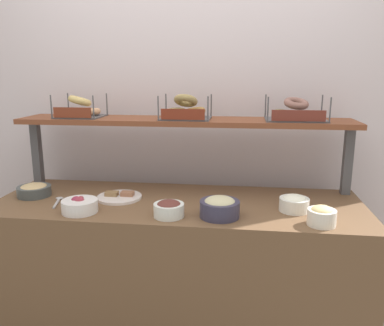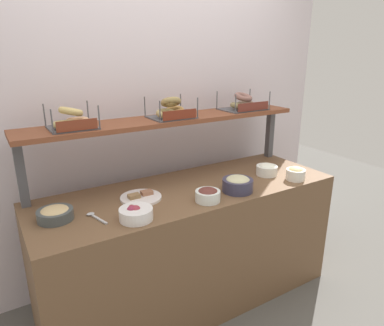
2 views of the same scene
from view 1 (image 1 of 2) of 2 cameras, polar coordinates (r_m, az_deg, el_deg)
The scene contains 16 objects.
back_wall at distance 2.62m, azimuth -0.21°, elevation 5.47°, with size 3.23×0.06×2.40m, color silver.
deli_counter at distance 2.34m, azimuth -2.02°, elevation -15.59°, with size 2.03×0.70×0.85m, color brown.
shelf_riser_left at distance 2.68m, azimuth -21.74°, elevation 1.46°, with size 0.05×0.05×0.40m, color #4C4C51.
shelf_riser_right at distance 2.43m, azimuth 21.82°, elevation 0.31°, with size 0.05×0.05×0.40m, color #4C4C51.
upper_shelf at distance 2.34m, azimuth -1.12°, elevation 6.15°, with size 1.99×0.32×0.03m, color brown.
bowl_tuna_salad at distance 1.94m, azimuth 4.07°, elevation -6.43°, with size 0.20×0.20×0.10m.
bowl_cream_cheese at distance 2.08m, azimuth 14.73°, elevation -5.67°, with size 0.15×0.15×0.09m.
bowl_egg_salad at distance 1.93m, azimuth 18.47°, elevation -7.30°, with size 0.13×0.13×0.10m.
bowl_chocolate_spread at distance 1.94m, azimuth -3.41°, elevation -6.66°, with size 0.15×0.15×0.08m.
bowl_hummus at distance 2.43m, azimuth -22.13°, elevation -3.67°, with size 0.19×0.19×0.07m.
bowl_beet_salad at distance 2.08m, azimuth -16.13°, elevation -5.98°, with size 0.18×0.18×0.08m.
serving_plate_white at distance 2.26m, azimuth -10.57°, elevation -4.86°, with size 0.25×0.25×0.04m.
serving_spoon_near_plate at distance 2.29m, azimuth -19.00°, elevation -5.21°, with size 0.07×0.17×0.01m.
bagel_basket_plain at distance 2.50m, azimuth -16.08°, elevation 7.53°, with size 0.27×0.24×0.14m.
bagel_basket_everything at distance 2.31m, azimuth -0.97°, elevation 7.69°, with size 0.29×0.25×0.15m.
bagel_basket_poppy at distance 2.31m, azimuth 14.90°, elevation 7.13°, with size 0.34×0.25×0.14m.
Camera 1 is at (0.34, -2.02, 1.55)m, focal length 36.44 mm.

